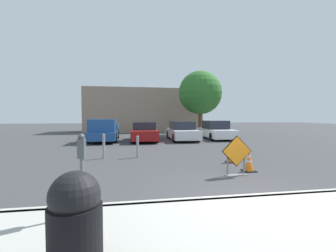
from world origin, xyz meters
The scene contains 16 objects.
ground_plane centered at (0.00, 10.00, 0.00)m, with size 96.00×96.00×0.00m, color #3D3D3F.
sidewalk_strip centered at (0.00, -1.48, 0.07)m, with size 22.40×2.96×0.14m.
curb_lip centered at (0.00, 0.00, 0.07)m, with size 22.40×0.20×0.14m.
road_closed_sign centered at (0.68, 2.01, 0.64)m, with size 0.95×0.20×1.23m.
traffic_cone_nearest centered at (1.35, 2.47, 0.32)m, with size 0.40×0.40×0.66m.
traffic_cone_second centered at (1.43, 3.92, 0.35)m, with size 0.41×0.41×0.72m.
pickup_truck centered at (-4.43, 12.63, 0.73)m, with size 2.02×5.55×1.62m.
parked_car_nearest centered at (-1.52, 12.32, 0.65)m, with size 2.00×4.54×1.39m.
parked_car_second centered at (1.40, 12.48, 0.65)m, with size 1.98×4.60×1.42m.
parked_car_third centered at (4.31, 12.99, 0.67)m, with size 1.98×4.69×1.47m.
trash_bin centered at (-3.07, -1.85, 0.69)m, with size 0.57×0.57×1.09m.
bollard_nearest centered at (-2.20, 5.55, 0.51)m, with size 0.12×0.12×0.97m.
bollard_second centered at (-3.64, 5.55, 0.56)m, with size 0.12×0.12×1.07m.
parking_meter centered at (-3.30, -0.42, 1.08)m, with size 0.11×0.15×1.38m.
building_facade_backdrop centered at (-0.94, 23.19, 2.52)m, with size 13.39×5.00×5.04m.
street_tree_behind_lot centered at (4.16, 16.68, 4.10)m, with size 4.18×4.18×6.20m.
Camera 1 is at (-2.48, -4.33, 1.81)m, focal length 24.00 mm.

